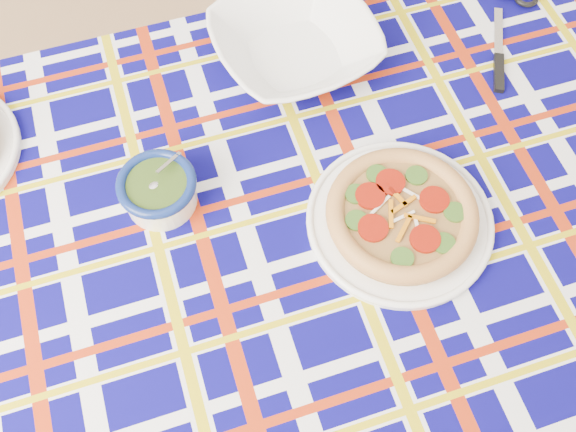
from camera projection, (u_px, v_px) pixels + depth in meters
floor at (295, 126)px, 2.01m from camera, size 4.00×4.00×0.00m
dining_table at (293, 255)px, 1.07m from camera, size 1.82×1.47×0.74m
tablecloth at (293, 249)px, 1.05m from camera, size 1.86×1.51×0.10m
main_focaccia_plate at (402, 214)px, 0.98m from camera, size 0.39×0.39×0.06m
pesto_bowl at (158, 189)px, 1.00m from camera, size 0.15×0.15×0.07m
serving_bowl at (295, 44)px, 1.14m from camera, size 0.34×0.34×0.07m
table_knife at (499, 34)px, 1.19m from camera, size 0.17×0.16×0.01m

